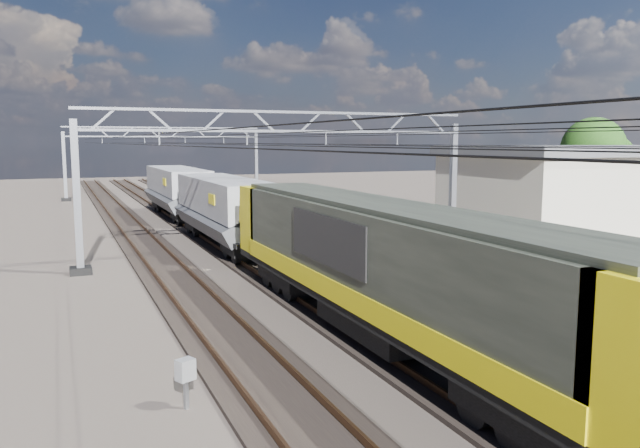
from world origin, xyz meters
name	(u,v)px	position (x,y,z in m)	size (l,w,h in m)	color
ground	(320,274)	(0.00, 0.00, 0.00)	(160.00, 160.00, 0.00)	#2A241F
track_outer_west	(180,285)	(-6.00, 0.00, 0.07)	(2.60, 140.00, 0.30)	black
track_loco	(276,276)	(-2.00, 0.00, 0.07)	(2.60, 140.00, 0.30)	black
track_inner_east	(362,269)	(2.00, 0.00, 0.07)	(2.60, 140.00, 0.30)	black
track_outer_east	(438,262)	(6.00, 0.00, 0.07)	(2.60, 140.00, 0.30)	black
catenary_gantry_mid	(288,178)	(0.00, 4.00, 3.91)	(19.90, 0.90, 7.11)	#9BA0AA
catenary_gantry_far	(166,159)	(0.00, 40.00, 3.91)	(19.90, 0.90, 7.11)	#9BA0AA
overhead_wires	(262,140)	(0.00, 8.00, 5.75)	(12.03, 140.00, 0.53)	black
locomotive	(385,263)	(-2.00, -9.34, 2.33)	(2.76, 21.10, 3.62)	black
hopper_wagon_lead	(225,206)	(-2.00, 8.36, 2.23)	(3.38, 13.00, 3.25)	black
hopper_wagon_mid	(177,188)	(-2.00, 22.56, 2.23)	(3.38, 13.00, 3.25)	black
trackside_cabinet	(185,372)	(-7.95, -11.46, 0.83)	(0.45, 0.40, 1.10)	#9BA0AA
industrial_shed	(596,187)	(22.00, 6.00, 2.73)	(18.60, 10.60, 5.40)	beige
tree_far	(598,151)	(30.32, 13.79, 4.86)	(5.56, 5.16, 7.62)	#3E2E1C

